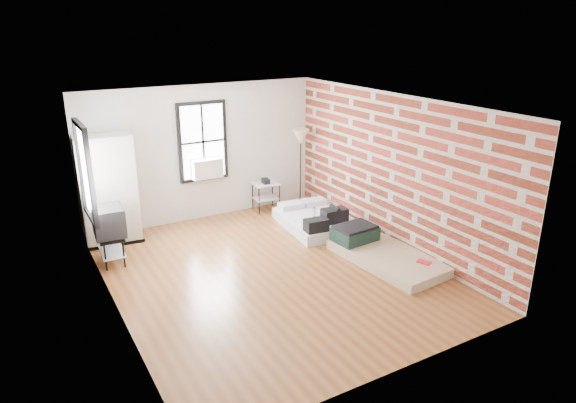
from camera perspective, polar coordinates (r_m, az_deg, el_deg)
ground at (r=8.68m, az=-1.78°, el=-7.87°), size 6.00×6.00×0.00m
room_shell at (r=8.44m, az=-1.68°, el=4.02°), size 5.02×6.02×2.80m
mattress_main at (r=10.46m, az=3.24°, el=-2.06°), size 1.43×1.84×0.55m
mattress_bare at (r=9.24m, az=10.20°, el=-5.48°), size 1.26×2.16×0.45m
wardrobe at (r=10.04m, az=-19.31°, el=1.20°), size 1.09×0.69×2.05m
side_table at (r=11.28m, az=-2.48°, el=1.43°), size 0.58×0.48×0.73m
floor_lamp at (r=11.35m, az=1.41°, el=6.80°), size 0.37×0.37×1.74m
tv_stand at (r=9.25m, az=-19.27°, el=-2.32°), size 0.54×0.74×1.01m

